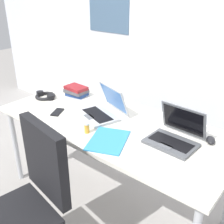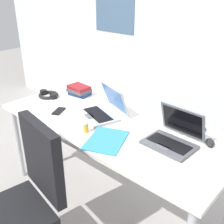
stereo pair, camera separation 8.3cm
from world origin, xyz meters
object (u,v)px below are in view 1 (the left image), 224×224
(headphones, at_px, (45,96))
(office_chair, at_px, (26,218))
(computer_mouse, at_px, (211,140))
(coffee_mug, at_px, (196,125))
(pill_bottle, at_px, (87,127))
(book_stack, at_px, (76,91))
(paper_folder_center, at_px, (108,140))
(laptop_front_left, at_px, (102,110))
(laptop_by_keyboard, at_px, (175,136))
(cell_phone, at_px, (57,112))

(headphones, height_order, office_chair, office_chair)
(computer_mouse, xyz_separation_m, coffee_mug, (-0.14, 0.08, 0.03))
(pill_bottle, distance_m, coffee_mug, 0.76)
(book_stack, height_order, office_chair, office_chair)
(book_stack, bearing_deg, pill_bottle, -38.06)
(pill_bottle, bearing_deg, paper_folder_center, 3.36)
(computer_mouse, relative_size, paper_folder_center, 0.31)
(paper_folder_center, relative_size, office_chair, 0.32)
(laptop_front_left, height_order, coffee_mug, laptop_front_left)
(laptop_front_left, bearing_deg, coffee_mug, 19.01)
(pill_bottle, xyz_separation_m, paper_folder_center, (0.18, 0.01, -0.04))
(laptop_by_keyboard, xyz_separation_m, headphones, (-1.26, -0.05, -0.03))
(laptop_by_keyboard, distance_m, book_stack, 1.09)
(headphones, distance_m, paper_folder_center, 0.94)
(headphones, height_order, book_stack, book_stack)
(computer_mouse, relative_size, pill_bottle, 1.22)
(laptop_front_left, bearing_deg, pill_bottle, -70.79)
(laptop_front_left, distance_m, coffee_mug, 0.70)
(headphones, bearing_deg, coffee_mug, 11.92)
(headphones, relative_size, office_chair, 0.22)
(pill_bottle, bearing_deg, computer_mouse, 30.42)
(coffee_mug, relative_size, office_chair, 0.12)
(laptop_front_left, distance_m, computer_mouse, 0.82)
(office_chair, bearing_deg, laptop_front_left, 96.94)
(coffee_mug, bearing_deg, cell_phone, -156.88)
(pill_bottle, height_order, coffee_mug, coffee_mug)
(laptop_front_left, xyz_separation_m, office_chair, (0.10, -0.82, -0.39))
(laptop_by_keyboard, bearing_deg, laptop_front_left, -179.88)
(pill_bottle, bearing_deg, office_chair, -89.35)
(laptop_front_left, distance_m, laptop_by_keyboard, 0.62)
(office_chair, bearing_deg, pill_bottle, 90.65)
(headphones, xyz_separation_m, book_stack, (0.19, 0.21, 0.03))
(computer_mouse, relative_size, office_chair, 0.10)
(coffee_mug, bearing_deg, book_stack, -176.65)
(laptop_front_left, height_order, laptop_by_keyboard, laptop_front_left)
(headphones, bearing_deg, laptop_by_keyboard, 2.21)
(paper_folder_center, bearing_deg, pill_bottle, -176.64)
(headphones, distance_m, coffee_mug, 1.34)
(office_chair, bearing_deg, laptop_by_keyboard, 57.82)
(laptop_front_left, relative_size, book_stack, 1.98)
(headphones, relative_size, coffee_mug, 1.89)
(book_stack, bearing_deg, computer_mouse, -0.73)
(laptop_front_left, relative_size, paper_folder_center, 1.30)
(cell_phone, height_order, coffee_mug, coffee_mug)
(cell_phone, relative_size, pill_bottle, 1.72)
(pill_bottle, relative_size, paper_folder_center, 0.25)
(computer_mouse, height_order, book_stack, book_stack)
(headphones, distance_m, office_chair, 1.13)
(laptop_front_left, relative_size, computer_mouse, 4.18)
(pill_bottle, distance_m, book_stack, 0.70)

